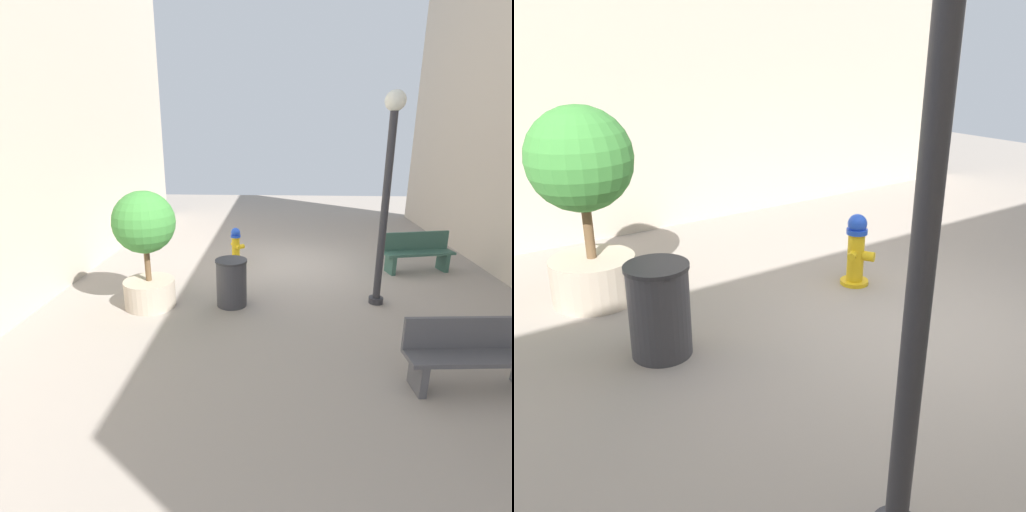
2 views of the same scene
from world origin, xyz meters
TOP-DOWN VIEW (x-y plane):
  - ground_plane at (0.00, 0.00)m, footprint 23.40×23.40m
  - fire_hydrant at (1.35, -0.20)m, footprint 0.41×0.41m
  - bench_near at (-3.09, 0.29)m, footprint 1.76×0.78m
  - bench_far at (-2.27, 4.93)m, footprint 1.81×0.57m
  - planter_tree at (2.74, 2.63)m, footprint 1.15×1.15m
  - street_lamp at (-1.68, 2.27)m, footprint 0.36×0.36m
  - trash_bin at (1.16, 2.51)m, footprint 0.61×0.61m

SIDE VIEW (x-z plane):
  - ground_plane at x=0.00m, z-range 0.00..0.00m
  - fire_hydrant at x=1.35m, z-range 0.00..0.91m
  - trash_bin at x=1.16m, z-range 0.00..0.93m
  - bench_near at x=-3.09m, z-range 0.02..0.97m
  - bench_far at x=-2.27m, z-range 0.03..0.98m
  - planter_tree at x=2.74m, z-range 0.20..2.44m
  - street_lamp at x=-1.68m, z-range 0.47..4.41m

